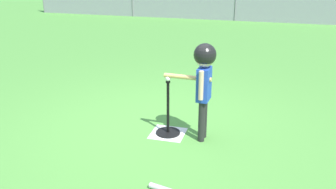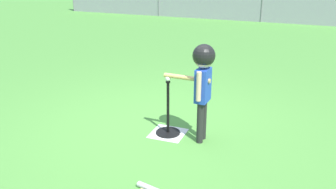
# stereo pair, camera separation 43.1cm
# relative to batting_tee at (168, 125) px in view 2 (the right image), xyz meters

# --- Properties ---
(ground_plane) EXTENTS (60.00, 60.00, 0.00)m
(ground_plane) POSITION_rel_batting_tee_xyz_m (-0.18, 0.09, -0.12)
(ground_plane) COLOR #51933D
(home_plate) EXTENTS (0.44, 0.44, 0.01)m
(home_plate) POSITION_rel_batting_tee_xyz_m (-0.00, 0.00, -0.12)
(home_plate) COLOR white
(home_plate) RESTS_ON ground_plane
(batting_tee) EXTENTS (0.32, 0.32, 0.73)m
(batting_tee) POSITION_rel_batting_tee_xyz_m (0.00, 0.00, 0.00)
(batting_tee) COLOR black
(batting_tee) RESTS_ON ground_plane
(baseball_on_tee) EXTENTS (0.07, 0.07, 0.07)m
(baseball_on_tee) POSITION_rel_batting_tee_xyz_m (-0.00, 0.00, 0.65)
(baseball_on_tee) COLOR white
(baseball_on_tee) RESTS_ON batting_tee
(batter_child) EXTENTS (0.65, 0.35, 1.24)m
(batter_child) POSITION_rel_batting_tee_xyz_m (0.46, -0.02, 0.77)
(batter_child) COLOR #262626
(batter_child) RESTS_ON ground_plane
(outfield_fence) EXTENTS (16.06, 0.06, 1.15)m
(outfield_fence) POSITION_rel_batting_tee_xyz_m (-0.18, 9.66, 0.50)
(outfield_fence) COLOR slate
(outfield_fence) RESTS_ON ground_plane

